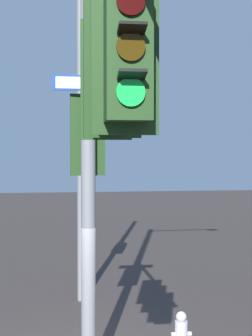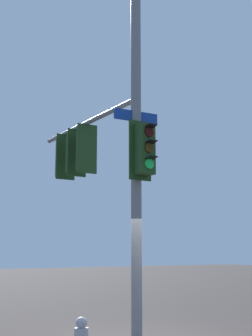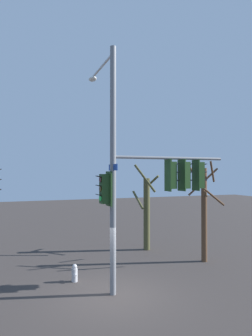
# 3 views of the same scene
# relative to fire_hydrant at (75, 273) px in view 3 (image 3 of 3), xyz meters

# --- Properties ---
(ground_plane) EXTENTS (80.00, 80.00, 0.00)m
(ground_plane) POSITION_rel_fire_hydrant_xyz_m (-1.94, -1.00, -0.34)
(ground_plane) COLOR #36302D
(main_signal_pole_assembly) EXTENTS (3.92, 5.59, 9.36)m
(main_signal_pole_assembly) POSITION_rel_fire_hydrant_xyz_m (-1.66, -2.35, 4.45)
(main_signal_pole_assembly) COLOR slate
(main_signal_pole_assembly) RESTS_ON ground
(fire_hydrant) EXTENTS (0.38, 0.24, 0.73)m
(fire_hydrant) POSITION_rel_fire_hydrant_xyz_m (0.00, 0.00, 0.00)
(fire_hydrant) COLOR #B2B2B7
(fire_hydrant) RESTS_ON ground
(bare_tree_across_street) EXTENTS (1.62, 1.63, 5.06)m
(bare_tree_across_street) POSITION_rel_fire_hydrant_xyz_m (3.67, -4.99, 1.97)
(bare_tree_across_street) COLOR #464628
(bare_tree_across_street) RESTS_ON ground
(bare_tree_corner) EXTENTS (1.89, 1.89, 5.15)m
(bare_tree_corner) POSITION_rel_fire_hydrant_xyz_m (0.48, -6.80, 2.31)
(bare_tree_corner) COLOR #513825
(bare_tree_corner) RESTS_ON ground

